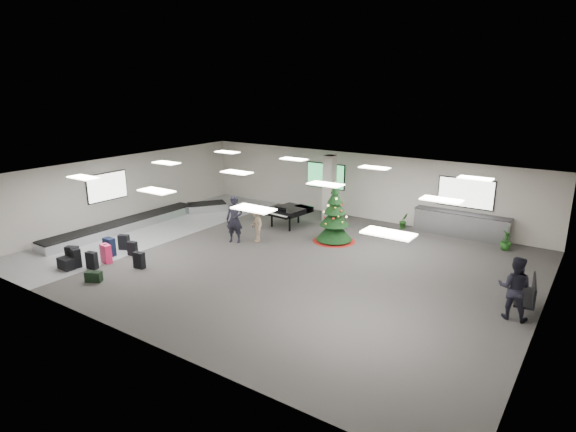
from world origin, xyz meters
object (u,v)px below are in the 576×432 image
Objects in this scene: service_counter at (461,225)px; traveler_a at (235,219)px; baggage_carousel at (142,221)px; pink_suitcase at (106,254)px; grand_piano at (289,211)px; traveler_bench at (514,288)px; potted_plant_left at (404,221)px; bench at (528,294)px; traveler_b at (256,224)px; potted_plant_right at (506,240)px; christmas_tree at (334,221)px.

traveler_a reaches higher than service_counter.
service_counter is (12.84, 6.73, 0.33)m from baggage_carousel.
pink_suitcase is at bearing -54.90° from baggage_carousel.
grand_piano is (5.76, 3.83, 0.52)m from baggage_carousel.
traveler_bench reaches higher than grand_piano.
pink_suitcase is 0.99× the size of potted_plant_left.
traveler_b is (-10.52, 0.59, 0.21)m from bench.
grand_piano is at bearing 154.02° from bench.
traveler_bench is at bearing 27.87° from traveler_b.
baggage_carousel is at bearing 172.95° from bench.
traveler_b is at bearing 67.08° from pink_suitcase.
grand_piano is 2.45× the size of potted_plant_right.
service_counter is 14.68m from pink_suitcase.
bench is (7.86, -2.51, -0.32)m from christmas_tree.
traveler_b reaches higher than bench.
bench is 10.54m from traveler_b.
traveler_bench is (7.56, -3.17, 0.04)m from christmas_tree.
traveler_a is at bearing 70.92° from pink_suitcase.
service_counter is 5.51× the size of potted_plant_left.
baggage_carousel is at bearing -157.92° from potted_plant_right.
bench is at bearing -73.48° from potted_plant_right.
pink_suitcase is 13.93m from traveler_bench.
bench is 0.84× the size of traveler_a.
potted_plant_left is 4.52m from potted_plant_right.
christmas_tree reaches higher than baggage_carousel.
traveler_bench is (-0.30, -0.66, 0.36)m from bench.
traveler_b is (-2.67, -1.92, -0.11)m from christmas_tree.
traveler_bench is at bearing 24.89° from pink_suitcase.
potted_plant_left is (10.33, 6.50, 0.15)m from baggage_carousel.
bench is 1.07× the size of traveler_b.
grand_piano is at bearing 60.03° from traveler_a.
grand_piano reaches higher than potted_plant_right.
traveler_b is 1.96× the size of potted_plant_right.
christmas_tree is at bearing -139.27° from service_counter.
bench is at bearing 1.96° from baggage_carousel.
potted_plant_left reaches higher than pink_suitcase.
grand_piano is at bearing -166.43° from potted_plant_right.
potted_plant_left is at bearing 36.72° from grand_piano.
potted_plant_right is (9.07, 2.19, -0.34)m from grand_piano.
christmas_tree is 1.56× the size of bench.
pink_suitcase is 0.28× the size of christmas_tree.
baggage_carousel is 6.06m from traveler_b.
traveler_a is (-11.26, 0.06, 0.42)m from bench.
pink_suitcase is at bearing -104.65° from grand_piano.
traveler_bench is 2.53× the size of potted_plant_left.
baggage_carousel is at bearing 133.96° from pink_suitcase.
service_counter is at bearing 160.19° from potted_plant_right.
traveler_a is 1.28× the size of traveler_b.
traveler_bench is (10.39, -3.92, 0.19)m from grand_piano.
service_counter reaches higher than potted_plant_left.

